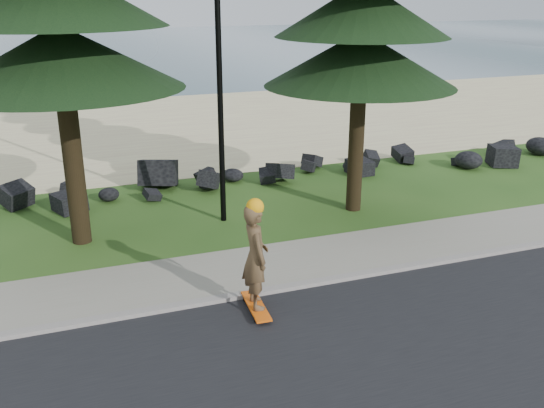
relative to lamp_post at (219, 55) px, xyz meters
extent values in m
plane|color=#274C17|center=(0.00, -3.20, -4.13)|extent=(160.00, 160.00, 0.00)
cube|color=black|center=(0.00, -7.70, -4.12)|extent=(160.00, 7.00, 0.02)
cube|color=gray|center=(0.00, -4.10, -4.08)|extent=(160.00, 0.20, 0.10)
cube|color=gray|center=(0.00, -3.00, -4.09)|extent=(160.00, 2.00, 0.08)
cube|color=tan|center=(0.00, 11.30, -4.13)|extent=(160.00, 15.00, 0.01)
cube|color=#30525C|center=(0.00, 47.80, -4.13)|extent=(160.00, 58.00, 0.01)
cylinder|color=black|center=(0.00, 0.00, -0.13)|extent=(0.14, 0.14, 8.00)
cube|color=#F85F0E|center=(-0.69, -4.67, -4.02)|extent=(0.36, 1.19, 0.04)
imported|color=brown|center=(-0.69, -4.67, -3.02)|extent=(0.51, 0.74, 1.96)
sphere|color=#FFA40E|center=(-0.69, -4.67, -2.08)|extent=(0.31, 0.31, 0.31)
camera|label=1|loc=(-3.77, -14.03, 1.53)|focal=40.00mm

